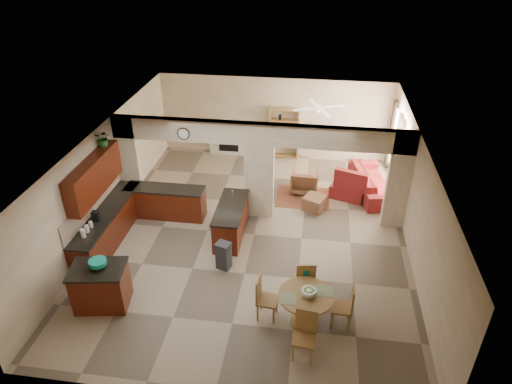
# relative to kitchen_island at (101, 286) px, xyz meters

# --- Properties ---
(floor) EXTENTS (10.00, 10.00, 0.00)m
(floor) POSITION_rel_kitchen_island_xyz_m (2.90, 3.02, -0.50)
(floor) COLOR gray
(floor) RESTS_ON ground
(ceiling) EXTENTS (10.00, 10.00, 0.00)m
(ceiling) POSITION_rel_kitchen_island_xyz_m (2.90, 3.02, 2.30)
(ceiling) COLOR white
(ceiling) RESTS_ON wall_back
(wall_back) EXTENTS (8.00, 0.00, 8.00)m
(wall_back) POSITION_rel_kitchen_island_xyz_m (2.90, 8.02, 0.90)
(wall_back) COLOR beige
(wall_back) RESTS_ON floor
(wall_front) EXTENTS (8.00, 0.00, 8.00)m
(wall_front) POSITION_rel_kitchen_island_xyz_m (2.90, -1.98, 0.90)
(wall_front) COLOR beige
(wall_front) RESTS_ON floor
(wall_left) EXTENTS (0.00, 10.00, 10.00)m
(wall_left) POSITION_rel_kitchen_island_xyz_m (-1.10, 3.02, 0.90)
(wall_left) COLOR beige
(wall_left) RESTS_ON floor
(wall_right) EXTENTS (0.00, 10.00, 10.00)m
(wall_right) POSITION_rel_kitchen_island_xyz_m (6.90, 3.02, 0.90)
(wall_right) COLOR beige
(wall_right) RESTS_ON floor
(partition_left_pier) EXTENTS (0.60, 0.25, 2.80)m
(partition_left_pier) POSITION_rel_kitchen_island_xyz_m (-0.80, 4.02, 0.90)
(partition_left_pier) COLOR beige
(partition_left_pier) RESTS_ON floor
(partition_center_pier) EXTENTS (0.80, 0.25, 2.20)m
(partition_center_pier) POSITION_rel_kitchen_island_xyz_m (2.90, 4.02, 0.60)
(partition_center_pier) COLOR beige
(partition_center_pier) RESTS_ON floor
(partition_right_pier) EXTENTS (0.60, 0.25, 2.80)m
(partition_right_pier) POSITION_rel_kitchen_island_xyz_m (6.60, 4.02, 0.90)
(partition_right_pier) COLOR beige
(partition_right_pier) RESTS_ON floor
(partition_header) EXTENTS (8.00, 0.25, 0.60)m
(partition_header) POSITION_rel_kitchen_island_xyz_m (2.90, 4.02, 2.00)
(partition_header) COLOR beige
(partition_header) RESTS_ON partition_center_pier
(kitchen_counter) EXTENTS (2.52, 3.29, 1.48)m
(kitchen_counter) POSITION_rel_kitchen_island_xyz_m (-0.36, 2.77, -0.04)
(kitchen_counter) COLOR #3B0806
(kitchen_counter) RESTS_ON floor
(upper_cabinets) EXTENTS (0.35, 2.40, 0.90)m
(upper_cabinets) POSITION_rel_kitchen_island_xyz_m (-0.92, 2.22, 1.42)
(upper_cabinets) COLOR #3B0806
(upper_cabinets) RESTS_ON wall_left
(peninsula) EXTENTS (0.70, 1.85, 0.91)m
(peninsula) POSITION_rel_kitchen_island_xyz_m (2.30, 2.90, -0.04)
(peninsula) COLOR #3B0806
(peninsula) RESTS_ON floor
(wall_clock) EXTENTS (0.34, 0.03, 0.34)m
(wall_clock) POSITION_rel_kitchen_island_xyz_m (0.90, 3.87, 1.95)
(wall_clock) COLOR #4A3418
(wall_clock) RESTS_ON partition_header
(rug) EXTENTS (1.60, 1.30, 0.01)m
(rug) POSITION_rel_kitchen_island_xyz_m (4.10, 5.12, -0.50)
(rug) COLOR brown
(rug) RESTS_ON floor
(fireplace) EXTENTS (1.60, 0.35, 1.20)m
(fireplace) POSITION_rel_kitchen_island_xyz_m (1.30, 7.85, 0.11)
(fireplace) COLOR beige
(fireplace) RESTS_ON floor
(shelving_unit) EXTENTS (1.00, 0.32, 1.80)m
(shelving_unit) POSITION_rel_kitchen_island_xyz_m (3.25, 7.84, 0.40)
(shelving_unit) COLOR olive
(shelving_unit) RESTS_ON floor
(window_a) EXTENTS (0.02, 0.90, 1.90)m
(window_a) POSITION_rel_kitchen_island_xyz_m (6.87, 5.32, 0.70)
(window_a) COLOR white
(window_a) RESTS_ON wall_right
(window_b) EXTENTS (0.02, 0.90, 1.90)m
(window_b) POSITION_rel_kitchen_island_xyz_m (6.87, 7.02, 0.70)
(window_b) COLOR white
(window_b) RESTS_ON wall_right
(glazed_door) EXTENTS (0.02, 0.70, 2.10)m
(glazed_door) POSITION_rel_kitchen_island_xyz_m (6.87, 6.17, 0.55)
(glazed_door) COLOR white
(glazed_door) RESTS_ON wall_right
(drape_a_left) EXTENTS (0.10, 0.28, 2.30)m
(drape_a_left) POSITION_rel_kitchen_island_xyz_m (6.83, 4.72, 0.70)
(drape_a_left) COLOR #451F1B
(drape_a_left) RESTS_ON wall_right
(drape_a_right) EXTENTS (0.10, 0.28, 2.30)m
(drape_a_right) POSITION_rel_kitchen_island_xyz_m (6.83, 5.92, 0.70)
(drape_a_right) COLOR #451F1B
(drape_a_right) RESTS_ON wall_right
(drape_b_left) EXTENTS (0.10, 0.28, 2.30)m
(drape_b_left) POSITION_rel_kitchen_island_xyz_m (6.83, 6.42, 0.70)
(drape_b_left) COLOR #451F1B
(drape_b_left) RESTS_ON wall_right
(drape_b_right) EXTENTS (0.10, 0.28, 2.30)m
(drape_b_right) POSITION_rel_kitchen_island_xyz_m (6.83, 7.62, 0.70)
(drape_b_right) COLOR #451F1B
(drape_b_right) RESTS_ON wall_right
(ceiling_fan) EXTENTS (1.00, 1.00, 0.10)m
(ceiling_fan) POSITION_rel_kitchen_island_xyz_m (4.40, 6.02, 2.06)
(ceiling_fan) COLOR white
(ceiling_fan) RESTS_ON ceiling
(kitchen_island) EXTENTS (1.27, 0.99, 1.00)m
(kitchen_island) POSITION_rel_kitchen_island_xyz_m (0.00, 0.00, 0.00)
(kitchen_island) COLOR #3B0806
(kitchen_island) RESTS_ON floor
(teal_bowl) EXTENTS (0.37, 0.37, 0.17)m
(teal_bowl) POSITION_rel_kitchen_island_xyz_m (0.02, 0.05, 0.58)
(teal_bowl) COLOR #14907A
(teal_bowl) RESTS_ON kitchen_island
(trash_can) EXTENTS (0.38, 0.35, 0.66)m
(trash_can) POSITION_rel_kitchen_island_xyz_m (2.37, 1.57, -0.17)
(trash_can) COLOR #29292B
(trash_can) RESTS_ON floor
(dining_table) EXTENTS (1.14, 1.14, 0.78)m
(dining_table) POSITION_rel_kitchen_island_xyz_m (4.39, 0.07, 0.01)
(dining_table) COLOR olive
(dining_table) RESTS_ON floor
(fruit_bowl) EXTENTS (0.30, 0.30, 0.16)m
(fruit_bowl) POSITION_rel_kitchen_island_xyz_m (4.44, 0.06, 0.36)
(fruit_bowl) COLOR #75A824
(fruit_bowl) RESTS_ON dining_table
(sofa) EXTENTS (2.61, 1.45, 0.72)m
(sofa) POSITION_rel_kitchen_island_xyz_m (6.20, 5.76, -0.14)
(sofa) COLOR maroon
(sofa) RESTS_ON floor
(chaise) EXTENTS (1.23, 1.12, 0.40)m
(chaise) POSITION_rel_kitchen_island_xyz_m (5.48, 5.42, -0.30)
(chaise) COLOR maroon
(chaise) RESTS_ON floor
(armchair) EXTENTS (0.84, 0.87, 0.75)m
(armchair) POSITION_rel_kitchen_island_xyz_m (4.12, 5.51, -0.13)
(armchair) COLOR maroon
(armchair) RESTS_ON floor
(ottoman) EXTENTS (0.75, 0.75, 0.41)m
(ottoman) POSITION_rel_kitchen_island_xyz_m (4.46, 4.52, -0.30)
(ottoman) COLOR maroon
(ottoman) RESTS_ON floor
(plant) EXTENTS (0.39, 0.34, 0.43)m
(plant) POSITION_rel_kitchen_island_xyz_m (-0.92, 3.01, 2.09)
(plant) COLOR #1A4B14
(plant) RESTS_ON upper_cabinets
(chair_north) EXTENTS (0.49, 0.49, 1.02)m
(chair_north) POSITION_rel_kitchen_island_xyz_m (4.34, 0.79, 0.05)
(chair_north) COLOR olive
(chair_north) RESTS_ON floor
(chair_east) EXTENTS (0.44, 0.44, 1.02)m
(chair_east) POSITION_rel_kitchen_island_xyz_m (5.22, 0.14, 0.05)
(chair_east) COLOR olive
(chair_east) RESTS_ON floor
(chair_south) EXTENTS (0.46, 0.46, 1.02)m
(chair_south) POSITION_rel_kitchen_island_xyz_m (4.42, -0.70, 0.05)
(chair_south) COLOR olive
(chair_south) RESTS_ON floor
(chair_west) EXTENTS (0.46, 0.46, 1.02)m
(chair_west) POSITION_rel_kitchen_island_xyz_m (3.51, 0.14, 0.05)
(chair_west) COLOR olive
(chair_west) RESTS_ON floor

